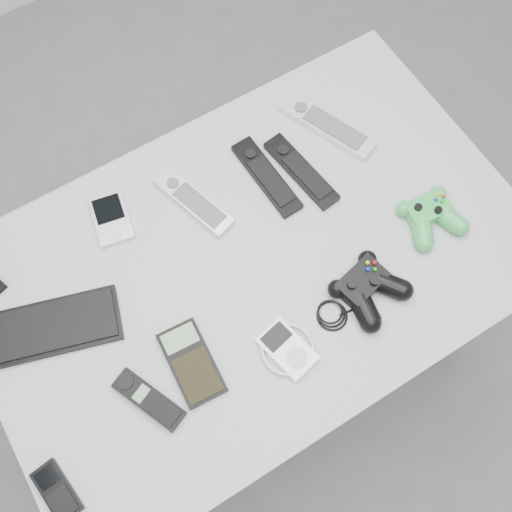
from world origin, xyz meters
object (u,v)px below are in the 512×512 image
pda_keyboard (51,327)px  remote_silver_a (193,201)px  cordless_handset (149,399)px  calculator (191,363)px  desk (253,272)px  remote_black_b (267,176)px  mp3_player (287,349)px  remote_silver_b (326,125)px  pda (111,219)px  mobile_phone (57,491)px  controller_black (367,287)px  remote_black_a (301,171)px  controller_green (431,214)px

pda_keyboard → remote_silver_a: bearing=31.7°
cordless_handset → calculator: (0.10, 0.02, -0.00)m
remote_silver_a → calculator: bearing=-136.5°
remote_silver_a → desk: bearing=-94.0°
calculator → desk: bearing=33.8°
desk → remote_black_b: 0.20m
remote_black_b → mp3_player: bearing=-118.2°
remote_silver_a → remote_silver_b: size_ratio=0.84×
mp3_player → pda: bearing=99.2°
mobile_phone → controller_black: (0.66, 0.02, 0.01)m
desk → remote_black_a: remote_black_a is taller
remote_black_b → desk: bearing=-132.3°
calculator → controller_green: (0.56, 0.01, 0.01)m
pda_keyboard → pda: size_ratio=2.40×
mobile_phone → mp3_player: (0.47, 0.00, 0.00)m
remote_black_b → mp3_player: size_ratio=1.85×
cordless_handset → calculator: size_ratio=0.91×
remote_black_a → pda: bearing=157.5°
remote_black_b → cordless_handset: (-0.42, -0.28, 0.00)m
mobile_phone → calculator: 0.31m
remote_silver_b → pda: bearing=152.8°
remote_black_a → mobile_phone: size_ratio=1.92×
remote_black_b → remote_silver_b: 0.18m
pda → controller_green: size_ratio=0.84×
pda → remote_silver_b: bearing=6.5°
desk → remote_black_a: (0.19, 0.12, 0.07)m
remote_silver_a → cordless_handset: size_ratio=1.36×
remote_black_b → mp3_player: (-0.16, -0.33, 0.00)m
remote_silver_a → controller_green: bearing=-52.4°
desk → controller_black: controller_black is taller
controller_black → mp3_player: bearing=173.4°
remote_black_b → calculator: (-0.32, -0.26, -0.00)m
remote_silver_a → controller_green: 0.48m
pda_keyboard → mp3_player: 0.45m
controller_black → controller_green: controller_black is taller
pda → remote_silver_a: 0.17m
remote_silver_b → mp3_player: 0.50m
remote_black_a → remote_silver_b: 0.13m
mp3_player → desk: bearing=66.0°
remote_silver_a → mp3_player: 0.36m
controller_black → controller_green: (0.20, 0.06, -0.00)m
mobile_phone → controller_green: bearing=-1.4°
cordless_handset → calculator: 0.10m
remote_black_a → remote_black_b: bearing=151.4°
pda → remote_black_a: remote_black_a is taller
desk → remote_silver_b: (0.30, 0.18, 0.07)m
remote_black_b → cordless_handset: size_ratio=1.43×
desk → mp3_player: (-0.04, -0.19, 0.07)m
pda → mobile_phone: bearing=-115.4°
pda → remote_silver_a: (0.16, -0.05, 0.00)m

